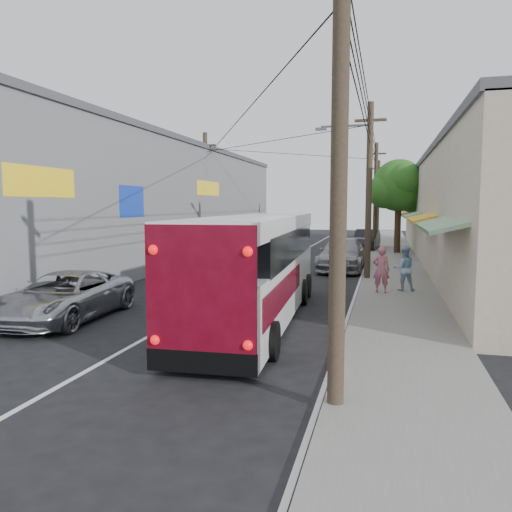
{
  "coord_description": "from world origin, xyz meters",
  "views": [
    {
      "loc": [
        5.94,
        -10.21,
        3.44
      ],
      "look_at": [
        1.3,
        7.72,
        1.55
      ],
      "focal_mm": 35.0,
      "sensor_mm": 36.0,
      "label": 1
    }
  ],
  "objects_px": {
    "parked_suv": "(343,255)",
    "pedestrian_near": "(381,270)",
    "pedestrian_far": "(404,268)",
    "parked_car_mid": "(347,250)",
    "parked_car_far": "(367,240)",
    "coach_bus": "(257,267)",
    "jeepney": "(65,296)"
  },
  "relations": [
    {
      "from": "parked_car_mid",
      "to": "pedestrian_near",
      "type": "xyz_separation_m",
      "value": [
        2.05,
        -10.81,
        0.21
      ]
    },
    {
      "from": "parked_suv",
      "to": "coach_bus",
      "type": "bearing_deg",
      "value": -95.51
    },
    {
      "from": "parked_car_far",
      "to": "pedestrian_far",
      "type": "height_order",
      "value": "pedestrian_far"
    },
    {
      "from": "jeepney",
      "to": "coach_bus",
      "type": "bearing_deg",
      "value": 11.73
    },
    {
      "from": "parked_car_mid",
      "to": "parked_car_far",
      "type": "relative_size",
      "value": 0.97
    },
    {
      "from": "parked_suv",
      "to": "parked_car_mid",
      "type": "relative_size",
      "value": 1.23
    },
    {
      "from": "jeepney",
      "to": "pedestrian_near",
      "type": "relative_size",
      "value": 2.94
    },
    {
      "from": "parked_car_mid",
      "to": "parked_car_far",
      "type": "distance_m",
      "value": 9.2
    },
    {
      "from": "pedestrian_near",
      "to": "pedestrian_far",
      "type": "height_order",
      "value": "pedestrian_near"
    },
    {
      "from": "coach_bus",
      "to": "jeepney",
      "type": "distance_m",
      "value": 5.84
    },
    {
      "from": "parked_car_mid",
      "to": "pedestrian_far",
      "type": "xyz_separation_m",
      "value": [
        2.9,
        -10.15,
        0.2
      ]
    },
    {
      "from": "parked_car_far",
      "to": "pedestrian_near",
      "type": "xyz_separation_m",
      "value": [
        1.25,
        -19.97,
        0.21
      ]
    },
    {
      "from": "coach_bus",
      "to": "parked_suv",
      "type": "relative_size",
      "value": 1.93
    },
    {
      "from": "jeepney",
      "to": "parked_suv",
      "type": "distance_m",
      "value": 15.52
    },
    {
      "from": "parked_car_far",
      "to": "pedestrian_near",
      "type": "bearing_deg",
      "value": -81.69
    },
    {
      "from": "parked_car_mid",
      "to": "pedestrian_near",
      "type": "height_order",
      "value": "pedestrian_near"
    },
    {
      "from": "parked_suv",
      "to": "pedestrian_far",
      "type": "relative_size",
      "value": 3.26
    },
    {
      "from": "parked_car_far",
      "to": "pedestrian_far",
      "type": "distance_m",
      "value": 19.43
    },
    {
      "from": "parked_suv",
      "to": "pedestrian_near",
      "type": "bearing_deg",
      "value": -72.67
    },
    {
      "from": "jeepney",
      "to": "parked_car_far",
      "type": "relative_size",
      "value": 1.08
    },
    {
      "from": "pedestrian_near",
      "to": "pedestrian_far",
      "type": "distance_m",
      "value": 1.07
    },
    {
      "from": "coach_bus",
      "to": "parked_car_mid",
      "type": "height_order",
      "value": "coach_bus"
    },
    {
      "from": "pedestrian_near",
      "to": "parked_car_mid",
      "type": "bearing_deg",
      "value": -74.69
    },
    {
      "from": "pedestrian_near",
      "to": "parked_car_far",
      "type": "bearing_deg",
      "value": -81.85
    },
    {
      "from": "coach_bus",
      "to": "parked_car_mid",
      "type": "xyz_separation_m",
      "value": [
        1.53,
        15.91,
        -0.83
      ]
    },
    {
      "from": "parked_car_mid",
      "to": "pedestrian_far",
      "type": "height_order",
      "value": "pedestrian_far"
    },
    {
      "from": "jeepney",
      "to": "parked_car_far",
      "type": "xyz_separation_m",
      "value": [
        7.92,
        26.51,
        0.07
      ]
    },
    {
      "from": "parked_car_far",
      "to": "pedestrian_far",
      "type": "xyz_separation_m",
      "value": [
        2.1,
        -19.32,
        0.2
      ]
    },
    {
      "from": "jeepney",
      "to": "parked_suv",
      "type": "bearing_deg",
      "value": 59.97
    },
    {
      "from": "coach_bus",
      "to": "pedestrian_near",
      "type": "xyz_separation_m",
      "value": [
        3.58,
        5.1,
        -0.62
      ]
    },
    {
      "from": "parked_suv",
      "to": "pedestrian_near",
      "type": "distance_m",
      "value": 7.54
    },
    {
      "from": "coach_bus",
      "to": "pedestrian_near",
      "type": "height_order",
      "value": "coach_bus"
    }
  ]
}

